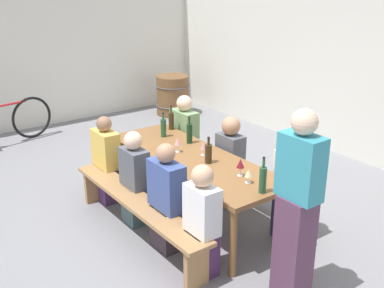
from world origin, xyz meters
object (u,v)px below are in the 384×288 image
Objects in this scene: tasting_table at (192,163)px; wine_glass_1 at (241,164)px; seated_guest_near_3 at (202,224)px; parked_bicycle_0 at (1,123)px; wine_bottle_3 at (263,179)px; standing_host at (297,211)px; seated_guest_near_2 at (167,201)px; wine_glass_0 at (203,146)px; seated_guest_near_0 at (107,162)px; seated_guest_near_1 at (135,180)px; wine_barrel at (173,95)px; wine_bottle_1 at (208,153)px; wine_glass_3 at (248,173)px; seated_guest_far_0 at (185,140)px; wine_glass_2 at (177,142)px; wine_bottle_2 at (171,120)px; seated_guest_far_2 at (290,187)px; wine_bottle_4 at (189,133)px; bench_near at (137,207)px; wine_bottle_0 at (163,127)px; bench_far at (239,174)px; seated_guest_far_1 at (230,162)px.

wine_glass_1 is at bearing 7.07° from tasting_table.
seated_guest_near_3 is 4.66m from parked_bicycle_0.
standing_host reaches higher than wine_bottle_3.
seated_guest_near_3 is (0.57, 0.00, 0.00)m from seated_guest_near_2.
seated_guest_near_0 reaches higher than wine_glass_0.
seated_guest_near_1 is at bearing -117.03° from tasting_table.
parked_bicycle_0 reaches higher than wine_barrel.
wine_bottle_1 is 4.37m from wine_barrel.
wine_glass_1 is at bearing 164.25° from wine_glass_3.
seated_guest_far_0 reaches higher than tasting_table.
seated_guest_near_0 is (-1.66, -0.65, -0.38)m from wine_glass_1.
wine_glass_1 is 1.30× the size of wine_glass_3.
wine_glass_2 is (-1.30, -0.05, -0.01)m from wine_bottle_3.
wine_bottle_2 is 0.27× the size of seated_guest_far_2.
wine_bottle_2 is 2.58m from standing_host.
wine_bottle_3 reaches higher than seated_guest_near_0.
wine_bottle_4 reaches higher than wine_barrel.
wine_glass_0 is 0.14× the size of seated_guest_far_0.
seated_guest_far_0 is (-1.84, 1.13, 0.02)m from seated_guest_near_3.
wine_barrel is at bearing 141.17° from bench_near.
wine_glass_1 is at bearing -85.85° from parked_bicycle_0.
tasting_table is 12.95× the size of wine_glass_1.
seated_guest_near_1 is at bearing -146.42° from wine_glass_1.
wine_bottle_0 is at bearing 67.77° from seated_guest_near_3.
seated_guest_near_1 is at bearing -39.68° from wine_barrel.
bench_near is at bearing -138.77° from wine_glass_3.
wine_bottle_0 reaches higher than bench_far.
wine_glass_1 is 0.17× the size of seated_guest_near_1.
seated_guest_far_0 is (-0.72, 0.61, -0.32)m from wine_glass_2.
standing_host is (0.69, 0.44, 0.30)m from seated_guest_near_3.
wine_glass_3 is (0.86, 0.04, 0.17)m from tasting_table.
seated_guest_far_1 is at bearing 115.45° from wine_bottle_1.
standing_host is at bearing -80.31° from seated_guest_near_0.
seated_guest_near_3 reaches higher than wine_bottle_0.
seated_guest_near_1 reaches higher than parked_bicycle_0.
wine_bottle_4 is at bearing -79.26° from parked_bicycle_0.
wine_bottle_0 is 0.58m from seated_guest_far_0.
seated_guest_far_0 reaches higher than bench_far.
seated_guest_near_0 is at bearing 171.20° from bench_near.
bench_near is at bearing -90.00° from bench_far.
seated_guest_near_1 is at bearing -102.68° from bench_far.
wine_glass_0 is 1.17m from seated_guest_near_3.
bench_near is at bearing -48.08° from wine_bottle_0.
bench_near is at bearing -146.56° from wine_bottle_3.
wine_glass_2 is at bearing -60.73° from wine_bottle_4.
wine_bottle_4 is at bearing 170.95° from wine_bottle_3.
wine_glass_1 is (1.43, -0.03, 0.01)m from wine_bottle_0.
wine_bottle_2 is 0.29× the size of seated_guest_far_1.
wine_glass_0 is 0.89× the size of wine_glass_1.
seated_guest_near_0 reaches higher than wine_bottle_4.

